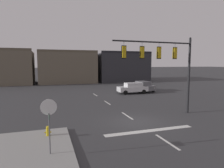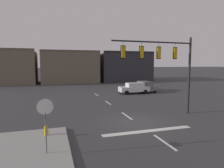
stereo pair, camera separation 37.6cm
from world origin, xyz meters
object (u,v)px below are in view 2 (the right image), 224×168
car_lot_middle (134,88)px  fire_hydrant (46,132)px  stop_sign (45,113)px  car_lot_nearside (145,86)px  signal_mast_near_side (165,60)px

car_lot_middle → fire_hydrant: bearing=-129.5°
stop_sign → car_lot_nearside: stop_sign is taller
signal_mast_near_side → stop_sign: size_ratio=2.62×
car_lot_middle → fire_hydrant: (-12.14, -14.72, -0.53)m
car_lot_nearside → fire_hydrant: bearing=-132.1°
stop_sign → fire_hydrant: bearing=92.0°
car_lot_middle → fire_hydrant: size_ratio=5.97×
car_lot_nearside → car_lot_middle: 3.12m
signal_mast_near_side → car_lot_nearside: bearing=69.6°
stop_sign → car_lot_nearside: (14.69, 18.97, -1.29)m
fire_hydrant → stop_sign: bearing=-88.0°
stop_sign → car_lot_middle: bearing=55.1°
car_lot_nearside → fire_hydrant: 22.08m
signal_mast_near_side → car_lot_middle: 13.13m
signal_mast_near_side → stop_sign: bearing=-152.1°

